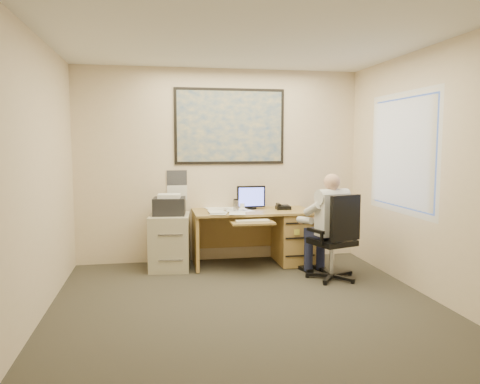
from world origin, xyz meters
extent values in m
cube|color=#343128|center=(0.00, 0.00, 0.00)|extent=(4.00, 4.50, 0.00)
cube|color=white|center=(0.00, 0.00, 2.70)|extent=(4.00, 4.50, 0.00)
cube|color=beige|center=(0.00, 2.25, 1.35)|extent=(4.00, 0.00, 2.70)
cube|color=beige|center=(0.00, -2.25, 1.35)|extent=(4.00, 0.00, 2.70)
cube|color=beige|center=(-2.00, 0.00, 1.35)|extent=(0.00, 4.50, 2.70)
cube|color=beige|center=(2.00, 0.00, 1.35)|extent=(0.00, 4.50, 2.70)
cube|color=#9E7F43|center=(0.39, 1.88, 0.73)|extent=(1.60, 0.75, 0.03)
cube|color=tan|center=(0.96, 1.88, 0.36)|extent=(0.45, 0.70, 0.70)
cube|color=tan|center=(-0.39, 1.88, 0.36)|extent=(0.04, 0.70, 0.70)
cube|color=tan|center=(0.39, 2.22, 0.45)|extent=(1.55, 0.03, 0.55)
cylinder|color=black|center=(0.40, 2.02, 0.76)|extent=(0.16, 0.16, 0.02)
cube|color=black|center=(0.40, 2.00, 0.93)|extent=(0.40, 0.05, 0.30)
cube|color=#5D6DFF|center=(0.40, 1.98, 0.93)|extent=(0.35, 0.01, 0.26)
cube|color=#9E7F43|center=(0.30, 1.43, 0.66)|extent=(0.55, 0.30, 0.02)
cube|color=beige|center=(0.30, 1.43, 0.68)|extent=(0.43, 0.14, 0.02)
cube|color=black|center=(0.84, 1.92, 0.77)|extent=(0.21, 0.19, 0.05)
cylinder|color=silver|center=(0.14, 1.73, 0.83)|extent=(0.08, 0.08, 0.17)
cylinder|color=white|center=(0.27, 1.99, 0.80)|extent=(0.07, 0.07, 0.09)
cube|color=white|center=(-0.06, 1.88, 0.76)|extent=(0.60, 0.56, 0.02)
cube|color=#1E4C93|center=(0.14, 2.23, 1.90)|extent=(1.56, 0.03, 1.06)
cube|color=white|center=(-0.61, 2.24, 1.08)|extent=(0.28, 0.01, 0.42)
cube|color=#B5AE91|center=(-0.73, 1.87, 0.36)|extent=(0.58, 0.67, 0.72)
cube|color=black|center=(-0.73, 1.87, 0.84)|extent=(0.45, 0.40, 0.23)
cube|color=white|center=(-0.73, 1.85, 0.98)|extent=(0.31, 0.26, 0.05)
cylinder|color=silver|center=(1.21, 1.03, 0.25)|extent=(0.06, 0.06, 0.39)
cube|color=black|center=(1.21, 1.03, 0.46)|extent=(0.57, 0.57, 0.07)
cube|color=black|center=(1.14, 0.81, 0.79)|extent=(0.41, 0.19, 0.54)
camera|label=1|loc=(-0.91, -4.31, 1.67)|focal=35.00mm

